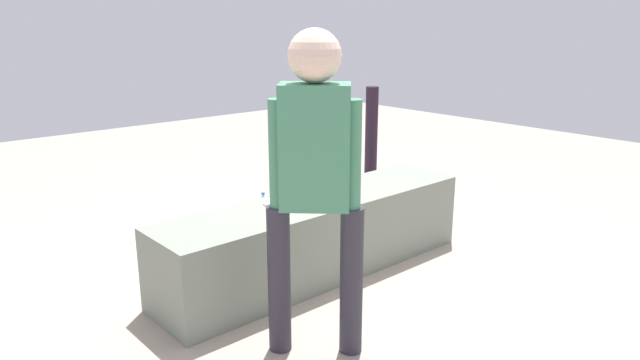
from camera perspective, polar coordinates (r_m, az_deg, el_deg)
name	(u,v)px	position (r m, az deg, el deg)	size (l,w,h in m)	color
ground_plane	(318,272)	(3.89, -0.23, -9.01)	(12.00, 12.00, 0.00)	#A49585
concrete_ledge	(318,236)	(3.80, -0.24, -5.53)	(2.22, 0.52, 0.51)	gray
child_seated	(325,166)	(3.68, 0.53, 1.40)	(0.28, 0.33, 0.48)	navy
adult_standing	(315,167)	(2.70, -0.50, 1.25)	(0.37, 0.36, 1.58)	#2E2A35
cake_plate	(281,200)	(3.63, -3.89, -1.96)	(0.22, 0.22, 0.07)	white
gift_bag	(335,206)	(4.68, 1.52, -2.59)	(0.20, 0.09, 0.36)	#4C99E0
railing_post	(371,162)	(5.17, 4.99, 1.75)	(0.36, 0.36, 1.06)	black
water_bottle_near_gift	(263,206)	(4.91, -5.58, -2.56)	(0.07, 0.07, 0.22)	silver
party_cup_red	(171,227)	(4.70, -14.39, -4.48)	(0.07, 0.07, 0.10)	red
cake_box_white	(201,252)	(4.12, -11.61, -6.90)	(0.28, 0.28, 0.13)	white
handbag_black_leather	(311,227)	(4.36, -0.91, -4.67)	(0.32, 0.11, 0.33)	black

